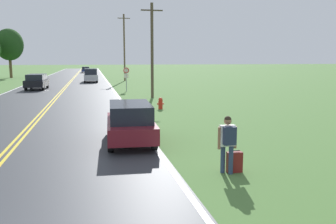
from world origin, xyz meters
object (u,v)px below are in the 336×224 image
(fire_hydrant, at_px, (160,103))
(car_black_suv_approaching, at_px, (37,81))
(traffic_sign, at_px, (126,73))
(car_silver_van_mid_near, at_px, (91,75))
(hitchhiker_person, at_px, (228,139))
(car_maroon_hatchback_nearest, at_px, (130,122))
(suitcase, at_px, (234,162))
(car_dark_blue_hatchback_mid_far, at_px, (86,70))
(tree_mid_treeline, at_px, (9,45))

(fire_hydrant, xyz_separation_m, car_black_suv_approaching, (-10.10, 17.43, 0.51))
(traffic_sign, bearing_deg, car_silver_van_mid_near, 102.55)
(hitchhiker_person, distance_m, car_maroon_hatchback_nearest, 4.97)
(suitcase, distance_m, car_maroon_hatchback_nearest, 5.04)
(suitcase, bearing_deg, car_black_suv_approaching, 17.54)
(car_maroon_hatchback_nearest, height_order, car_dark_blue_hatchback_mid_far, car_maroon_hatchback_nearest)
(fire_hydrant, bearing_deg, suitcase, -91.70)
(car_silver_van_mid_near, bearing_deg, hitchhiker_person, 4.63)
(suitcase, bearing_deg, car_dark_blue_hatchback_mid_far, 3.93)
(car_maroon_hatchback_nearest, relative_size, car_black_suv_approaching, 0.92)
(fire_hydrant, xyz_separation_m, car_dark_blue_hatchback_mid_far, (-5.69, 64.15, 0.37))
(hitchhiker_person, distance_m, suitcase, 0.77)
(suitcase, height_order, car_maroon_hatchback_nearest, car_maroon_hatchback_nearest)
(traffic_sign, xyz_separation_m, car_dark_blue_hatchback_mid_far, (-4.74, 50.95, -1.07))
(hitchhiker_person, xyz_separation_m, suitcase, (0.26, 0.09, -0.72))
(hitchhiker_person, distance_m, tree_mid_treeline, 59.41)
(hitchhiker_person, height_order, car_black_suv_approaching, hitchhiker_person)
(car_silver_van_mid_near, bearing_deg, car_black_suv_approaching, -26.60)
(car_maroon_hatchback_nearest, bearing_deg, tree_mid_treeline, -161.24)
(tree_mid_treeline, distance_m, car_silver_van_mid_near, 20.18)
(traffic_sign, bearing_deg, car_black_suv_approaching, 155.18)
(fire_hydrant, distance_m, traffic_sign, 13.31)
(fire_hydrant, xyz_separation_m, tree_mid_treeline, (-17.93, 43.23, 5.26))
(traffic_sign, relative_size, car_dark_blue_hatchback_mid_far, 0.59)
(fire_hydrant, bearing_deg, hitchhiker_person, -92.78)
(suitcase, relative_size, fire_hydrant, 0.86)
(car_silver_van_mid_near, height_order, car_dark_blue_hatchback_mid_far, car_silver_van_mid_near)
(suitcase, distance_m, fire_hydrant, 13.34)
(car_maroon_hatchback_nearest, bearing_deg, hitchhiker_person, 30.26)
(suitcase, bearing_deg, traffic_sign, 1.22)
(tree_mid_treeline, xyz_separation_m, car_dark_blue_hatchback_mid_far, (12.24, 20.92, -4.89))
(traffic_sign, bearing_deg, car_dark_blue_hatchback_mid_far, 95.31)
(car_dark_blue_hatchback_mid_far, bearing_deg, fire_hydrant, 3.48)
(hitchhiker_person, distance_m, car_silver_van_mid_near, 42.55)
(hitchhiker_person, height_order, car_maroon_hatchback_nearest, hitchhiker_person)
(fire_hydrant, height_order, car_maroon_hatchback_nearest, car_maroon_hatchback_nearest)
(car_black_suv_approaching, height_order, car_dark_blue_hatchback_mid_far, car_black_suv_approaching)
(car_silver_van_mid_near, relative_size, car_dark_blue_hatchback_mid_far, 1.12)
(fire_hydrant, bearing_deg, car_black_suv_approaching, 120.09)
(suitcase, relative_size, car_maroon_hatchback_nearest, 0.16)
(car_maroon_hatchback_nearest, xyz_separation_m, car_dark_blue_hatchback_mid_far, (-2.74, 73.17, -0.08))
(tree_mid_treeline, bearing_deg, car_black_suv_approaching, -73.12)
(fire_hydrant, bearing_deg, car_maroon_hatchback_nearest, -108.08)
(fire_hydrant, relative_size, car_silver_van_mid_near, 0.16)
(traffic_sign, bearing_deg, suitcase, -88.81)
(tree_mid_treeline, bearing_deg, car_maroon_hatchback_nearest, -74.00)
(tree_mid_treeline, distance_m, car_dark_blue_hatchback_mid_far, 24.72)
(car_maroon_hatchback_nearest, bearing_deg, car_silver_van_mid_near, -174.96)
(hitchhiker_person, xyz_separation_m, car_silver_van_mid_near, (-3.80, 42.38, -0.04))
(traffic_sign, bearing_deg, fire_hydrant, -85.90)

